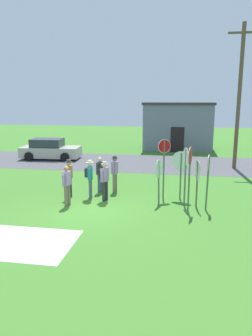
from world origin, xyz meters
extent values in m
plane|color=#3D7528|center=(0.00, 0.00, 0.00)|extent=(80.00, 80.00, 0.00)
cube|color=#4C4C51|center=(0.00, 9.88, 0.00)|extent=(60.00, 6.40, 0.01)
cube|color=#ADAAA3|center=(-1.24, -3.30, 0.00)|extent=(3.20, 2.40, 0.01)
cube|color=slate|center=(3.26, 16.96, 1.95)|extent=(5.84, 3.84, 3.89)
cube|color=#383333|center=(3.26, 16.96, 3.99)|extent=(6.04, 4.04, 0.20)
cube|color=black|center=(3.26, 15.02, 1.05)|extent=(1.10, 0.08, 2.10)
cylinder|color=brown|center=(6.99, 9.20, 4.41)|extent=(0.24, 0.24, 8.83)
cube|color=brown|center=(6.99, 9.20, 8.23)|extent=(1.80, 0.12, 0.12)
cube|color=#B7B2A3|center=(-5.95, 10.33, 0.53)|extent=(4.40, 2.06, 0.76)
cube|color=#2D333D|center=(-6.20, 10.32, 1.21)|extent=(2.33, 1.67, 0.60)
cylinder|color=black|center=(-4.68, 11.31, 0.32)|extent=(0.65, 0.26, 0.64)
cylinder|color=black|center=(-4.57, 9.52, 0.32)|extent=(0.65, 0.26, 0.64)
cylinder|color=black|center=(-7.34, 11.15, 0.32)|extent=(0.65, 0.26, 0.64)
cylinder|color=black|center=(-7.23, 9.35, 0.32)|extent=(0.65, 0.26, 0.64)
cylinder|color=#51664C|center=(2.64, 1.35, 0.92)|extent=(0.14, 0.10, 1.83)
cylinder|color=white|center=(2.64, 1.35, 1.50)|extent=(0.29, 0.77, 0.80)
cylinder|color=#B70F14|center=(2.63, 1.36, 1.50)|extent=(0.27, 0.71, 0.74)
cylinder|color=#51664C|center=(3.74, 1.18, 1.19)|extent=(0.09, 0.09, 2.39)
cylinder|color=white|center=(3.74, 1.18, 2.08)|extent=(0.23, 0.70, 0.73)
cylinder|color=#B70F14|center=(3.75, 1.18, 2.08)|extent=(0.21, 0.65, 0.68)
cylinder|color=#51664C|center=(3.88, 0.47, 1.26)|extent=(0.08, 0.08, 2.53)
cylinder|color=white|center=(3.88, 0.47, 2.22)|extent=(0.17, 0.73, 0.74)
cylinder|color=#B70F14|center=(3.89, 0.47, 2.22)|extent=(0.16, 0.67, 0.69)
cylinder|color=#51664C|center=(2.81, 2.13, 1.30)|extent=(0.09, 0.09, 2.60)
cylinder|color=white|center=(2.81, 2.13, 2.35)|extent=(0.54, 0.29, 0.61)
cylinder|color=#B70F14|center=(2.81, 2.12, 2.35)|extent=(0.50, 0.27, 0.56)
cylinder|color=#51664C|center=(4.22, 1.04, 0.95)|extent=(0.08, 0.08, 1.90)
cylinder|color=white|center=(4.22, 1.04, 1.56)|extent=(0.17, 0.82, 0.83)
cylinder|color=#B70F14|center=(4.23, 1.05, 1.56)|extent=(0.16, 0.76, 0.77)
cylinder|color=#51664C|center=(3.56, 2.10, 1.04)|extent=(0.09, 0.09, 2.07)
cylinder|color=white|center=(3.56, 2.10, 1.71)|extent=(0.84, 0.28, 0.88)
cylinder|color=#B70F14|center=(3.56, 2.11, 1.71)|extent=(0.78, 0.27, 0.81)
cylinder|color=#51664C|center=(4.60, 0.71, 1.11)|extent=(0.12, 0.09, 2.22)
cylinder|color=white|center=(4.60, 0.71, 1.94)|extent=(0.12, 0.67, 0.67)
cylinder|color=#B70F14|center=(4.59, 0.71, 1.94)|extent=(0.12, 0.62, 0.62)
cylinder|color=#2D2D33|center=(-1.37, 1.53, 0.44)|extent=(0.14, 0.14, 0.88)
cylinder|color=#2D2D33|center=(-1.35, 1.31, 0.44)|extent=(0.14, 0.14, 0.88)
cube|color=#B27533|center=(-1.36, 1.42, 1.17)|extent=(0.25, 0.38, 0.58)
cylinder|color=#B27533|center=(-1.38, 1.66, 1.15)|extent=(0.09, 0.09, 0.52)
cylinder|color=#B27533|center=(-1.34, 1.18, 1.15)|extent=(0.09, 0.09, 0.52)
sphere|color=tan|center=(-1.36, 1.42, 1.58)|extent=(0.21, 0.21, 0.21)
cylinder|color=#333338|center=(-1.36, 1.42, 1.64)|extent=(0.31, 0.31, 0.02)
cylinder|color=#333338|center=(-1.36, 1.42, 1.69)|extent=(0.19, 0.19, 0.09)
cylinder|color=#7A6B56|center=(-1.05, 0.44, 0.44)|extent=(0.14, 0.14, 0.88)
cylinder|color=#7A6B56|center=(-1.10, 0.22, 0.44)|extent=(0.14, 0.14, 0.88)
cube|color=#9E7AB2|center=(-1.08, 0.33, 1.17)|extent=(0.29, 0.40, 0.58)
cylinder|color=#9E7AB2|center=(-1.03, 0.56, 1.15)|extent=(0.09, 0.09, 0.52)
cylinder|color=#9E7AB2|center=(-1.13, 0.09, 1.15)|extent=(0.09, 0.09, 0.52)
sphere|color=#9E7051|center=(-1.08, 0.33, 1.58)|extent=(0.21, 0.21, 0.21)
cylinder|color=#7A6B56|center=(0.48, 2.80, 0.44)|extent=(0.14, 0.14, 0.88)
cylinder|color=#7A6B56|center=(0.45, 2.58, 0.44)|extent=(0.14, 0.14, 0.88)
cube|color=#9E7AB2|center=(0.46, 2.69, 1.17)|extent=(0.27, 0.39, 0.58)
cylinder|color=#9E7AB2|center=(0.50, 2.93, 1.15)|extent=(0.09, 0.09, 0.52)
cylinder|color=#9E7AB2|center=(0.43, 2.45, 1.15)|extent=(0.09, 0.09, 0.52)
sphere|color=#9E7051|center=(0.46, 2.69, 1.58)|extent=(0.21, 0.21, 0.21)
cylinder|color=#333338|center=(0.46, 2.69, 1.64)|extent=(0.31, 0.32, 0.02)
cylinder|color=#333338|center=(0.46, 2.69, 1.69)|extent=(0.19, 0.19, 0.09)
cylinder|color=#4C5670|center=(-0.43, 1.58, 0.44)|extent=(0.14, 0.14, 0.88)
cylinder|color=#4C5670|center=(-0.38, 1.37, 0.44)|extent=(0.14, 0.14, 0.88)
cube|color=teal|center=(-0.40, 1.48, 1.17)|extent=(0.30, 0.40, 0.58)
cylinder|color=teal|center=(-0.46, 1.71, 1.15)|extent=(0.09, 0.09, 0.52)
cylinder|color=teal|center=(-0.35, 1.24, 1.15)|extent=(0.09, 0.09, 0.52)
sphere|color=beige|center=(-0.40, 1.48, 1.58)|extent=(0.21, 0.21, 0.21)
cylinder|color=beige|center=(-0.40, 1.48, 1.64)|extent=(0.31, 0.31, 0.02)
cylinder|color=beige|center=(-0.40, 1.48, 1.69)|extent=(0.19, 0.19, 0.09)
cube|color=#232328|center=(-0.57, 1.44, 1.19)|extent=(0.20, 0.29, 0.40)
cylinder|color=#4C5670|center=(-0.19, 2.64, 0.44)|extent=(0.14, 0.14, 0.88)
cylinder|color=#4C5670|center=(-0.25, 2.43, 0.44)|extent=(0.14, 0.14, 0.88)
cube|color=#333338|center=(-0.22, 2.53, 1.17)|extent=(0.31, 0.41, 0.58)
cylinder|color=#333338|center=(-0.15, 2.76, 1.15)|extent=(0.09, 0.09, 0.52)
cylinder|color=#333338|center=(-0.29, 2.30, 1.15)|extent=(0.09, 0.09, 0.52)
sphere|color=beige|center=(-0.22, 2.53, 1.58)|extent=(0.21, 0.21, 0.21)
cylinder|color=#2D2D33|center=(0.36, 1.35, 0.44)|extent=(0.14, 0.14, 0.88)
cylinder|color=#2D2D33|center=(0.28, 1.14, 0.44)|extent=(0.14, 0.14, 0.88)
cube|color=#9E7AB2|center=(0.32, 1.25, 1.17)|extent=(0.32, 0.41, 0.58)
cylinder|color=#9E7AB2|center=(0.40, 1.48, 1.15)|extent=(0.09, 0.09, 0.52)
cylinder|color=#9E7AB2|center=(0.24, 1.02, 1.15)|extent=(0.09, 0.09, 0.52)
sphere|color=beige|center=(0.32, 1.25, 1.58)|extent=(0.21, 0.21, 0.21)
cylinder|color=gray|center=(0.32, 1.25, 1.64)|extent=(0.31, 0.31, 0.02)
cylinder|color=gray|center=(0.32, 1.25, 1.69)|extent=(0.19, 0.19, 0.09)
cube|color=#232328|center=(0.16, 1.30, 1.19)|extent=(0.22, 0.29, 0.40)
camera|label=1|loc=(3.46, -11.82, 4.36)|focal=34.12mm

